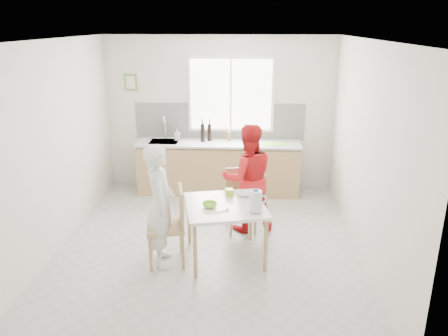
% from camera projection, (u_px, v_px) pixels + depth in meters
% --- Properties ---
extents(ground, '(4.50, 4.50, 0.00)m').
position_uv_depth(ground, '(209.00, 244.00, 6.00)').
color(ground, '#B7B7B2').
rests_on(ground, ground).
extents(room_shell, '(4.50, 4.50, 4.50)m').
position_uv_depth(room_shell, '(208.00, 127.00, 5.48)').
color(room_shell, silver).
rests_on(room_shell, ground).
extents(window, '(1.50, 0.06, 1.30)m').
position_uv_depth(window, '(231.00, 95.00, 7.56)').
color(window, white).
rests_on(window, room_shell).
extents(backsplash, '(3.00, 0.02, 0.65)m').
position_uv_depth(backsplash, '(220.00, 121.00, 7.74)').
color(backsplash, white).
rests_on(backsplash, room_shell).
extents(picture_frame, '(0.22, 0.03, 0.28)m').
position_uv_depth(picture_frame, '(131.00, 82.00, 7.60)').
color(picture_frame, '#529142').
rests_on(picture_frame, room_shell).
extents(kitchen_counter, '(2.84, 0.64, 1.37)m').
position_uv_depth(kitchen_counter, '(218.00, 170.00, 7.72)').
color(kitchen_counter, tan).
rests_on(kitchen_counter, ground).
extents(dining_table, '(1.14, 1.14, 0.74)m').
position_uv_depth(dining_table, '(225.00, 210.00, 5.45)').
color(dining_table, white).
rests_on(dining_table, ground).
extents(chair_left, '(0.54, 0.54, 0.99)m').
position_uv_depth(chair_left, '(171.00, 222.00, 5.39)').
color(chair_left, tan).
rests_on(chair_left, ground).
extents(chair_far, '(0.49, 0.49, 0.90)m').
position_uv_depth(chair_far, '(240.00, 197.00, 6.32)').
color(chair_far, tan).
rests_on(chair_far, ground).
extents(person_white, '(0.48, 0.63, 1.55)m').
position_uv_depth(person_white, '(161.00, 206.00, 5.30)').
color(person_white, white).
rests_on(person_white, ground).
extents(person_red, '(0.87, 0.74, 1.57)m').
position_uv_depth(person_red, '(248.00, 178.00, 6.20)').
color(person_red, red).
rests_on(person_red, ground).
extents(bowl_green, '(0.22, 0.22, 0.06)m').
position_uv_depth(bowl_green, '(210.00, 205.00, 5.34)').
color(bowl_green, '#83C82E').
rests_on(bowl_green, dining_table).
extents(bowl_white, '(0.25, 0.25, 0.05)m').
position_uv_depth(bowl_white, '(245.00, 194.00, 5.70)').
color(bowl_white, white).
rests_on(bowl_white, dining_table).
extents(milk_jug, '(0.22, 0.16, 0.27)m').
position_uv_depth(milk_jug, '(256.00, 201.00, 5.16)').
color(milk_jug, white).
rests_on(milk_jug, dining_table).
extents(green_box, '(0.12, 0.12, 0.09)m').
position_uv_depth(green_box, '(229.00, 192.00, 5.69)').
color(green_box, '#A1CF2F').
rests_on(green_box, dining_table).
extents(spoon, '(0.14, 0.10, 0.01)m').
position_uv_depth(spoon, '(221.00, 211.00, 5.20)').
color(spoon, '#A5A5AA').
rests_on(spoon, dining_table).
extents(cutting_board, '(0.35, 0.26, 0.01)m').
position_uv_depth(cutting_board, '(273.00, 144.00, 7.41)').
color(cutting_board, '#85D831').
rests_on(cutting_board, kitchen_counter).
extents(wine_bottle_a, '(0.07, 0.07, 0.32)m').
position_uv_depth(wine_bottle_a, '(203.00, 133.00, 7.55)').
color(wine_bottle_a, black).
rests_on(wine_bottle_a, kitchen_counter).
extents(wine_bottle_b, '(0.07, 0.07, 0.30)m').
position_uv_depth(wine_bottle_b, '(209.00, 132.00, 7.61)').
color(wine_bottle_b, black).
rests_on(wine_bottle_b, kitchen_counter).
extents(jar_amber, '(0.06, 0.06, 0.16)m').
position_uv_depth(jar_amber, '(229.00, 136.00, 7.63)').
color(jar_amber, olive).
rests_on(jar_amber, kitchen_counter).
extents(soap_bottle, '(0.10, 0.10, 0.21)m').
position_uv_depth(soap_bottle, '(177.00, 134.00, 7.65)').
color(soap_bottle, '#999999').
rests_on(soap_bottle, kitchen_counter).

